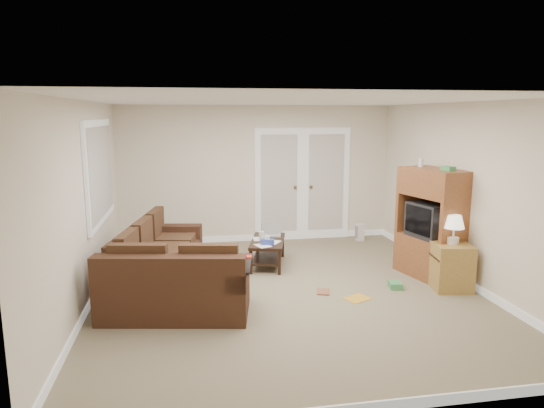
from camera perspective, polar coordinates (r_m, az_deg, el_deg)
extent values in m
plane|color=gray|center=(6.58, 1.78, -10.26)|extent=(5.50, 5.50, 0.00)
cube|color=white|center=(6.16, 1.92, 12.06)|extent=(5.00, 5.50, 0.02)
cube|color=silver|center=(6.24, -21.23, -0.19)|extent=(0.02, 5.50, 2.50)
cube|color=silver|center=(7.18, 21.79, 1.08)|extent=(0.02, 5.50, 2.50)
cube|color=silver|center=(8.93, -1.74, 3.53)|extent=(5.00, 0.02, 2.50)
cube|color=silver|center=(3.67, 10.66, -6.81)|extent=(5.00, 0.02, 2.50)
cube|color=white|center=(8.99, 0.82, 2.14)|extent=(0.90, 0.04, 2.13)
cube|color=white|center=(9.20, 6.34, 2.26)|extent=(0.90, 0.04, 2.13)
cube|color=silver|center=(8.96, 0.85, 2.43)|extent=(0.68, 0.02, 1.80)
cube|color=silver|center=(9.17, 6.39, 2.55)|extent=(0.68, 0.02, 1.80)
cube|color=white|center=(7.17, -19.63, 3.63)|extent=(0.04, 1.92, 1.42)
cube|color=silver|center=(7.17, -19.43, 3.64)|extent=(0.02, 1.74, 1.24)
cube|color=#3D2417|center=(7.03, -12.91, -7.43)|extent=(1.22, 2.29, 0.40)
cube|color=#3D2417|center=(7.00, -15.54, -4.21)|extent=(0.61, 2.18, 0.41)
cube|color=#3D2417|center=(7.87, -11.41, -3.17)|extent=(0.88, 0.37, 0.21)
cube|color=#482E1C|center=(6.94, -12.38, -5.44)|extent=(0.92, 2.15, 0.11)
cube|color=#3D2417|center=(5.94, -11.23, -10.75)|extent=(1.83, 1.14, 0.40)
cube|color=#3D2417|center=(5.52, -12.02, -8.01)|extent=(1.72, 0.52, 0.41)
cube|color=#3D2417|center=(5.74, -4.03, -8.12)|extent=(0.37, 0.88, 0.21)
cube|color=#482E1C|center=(5.92, -11.17, -8.18)|extent=(1.68, 0.84, 0.11)
cube|color=black|center=(5.70, -4.04, -6.99)|extent=(0.43, 0.80, 0.03)
cube|color=red|center=(5.90, -3.89, -6.21)|extent=(0.32, 0.16, 0.02)
cube|color=black|center=(7.57, -0.51, -4.41)|extent=(0.72, 1.08, 0.05)
cube|color=black|center=(7.64, -0.51, -6.21)|extent=(0.64, 1.00, 0.03)
cylinder|color=white|center=(7.52, -1.23, -3.79)|extent=(0.08, 0.08, 0.14)
cylinder|color=red|center=(7.48, -1.23, -2.78)|extent=(0.01, 0.01, 0.13)
cube|color=#2F419B|center=(7.30, -0.55, -4.48)|extent=(0.22, 0.15, 0.08)
cube|color=white|center=(7.48, -0.57, -4.41)|extent=(0.45, 0.60, 0.00)
cube|color=brown|center=(7.46, 18.07, -5.88)|extent=(0.76, 1.09, 0.59)
cube|color=brown|center=(7.24, 18.56, 2.39)|extent=(0.76, 1.09, 0.39)
cube|color=black|center=(7.31, 18.20, -1.82)|extent=(0.60, 0.69, 0.49)
cube|color=black|center=(7.15, 16.77, -1.85)|extent=(0.13, 0.50, 0.39)
cube|color=#439452|center=(7.03, 20.01, 3.95)|extent=(0.16, 0.20, 0.06)
cylinder|color=white|center=(7.43, 17.14, 4.66)|extent=(0.07, 0.07, 0.12)
cube|color=#A8813D|center=(7.01, 20.32, -6.92)|extent=(0.55, 0.55, 0.63)
cylinder|color=beige|center=(6.91, 20.51, -4.05)|extent=(0.15, 0.15, 0.10)
cylinder|color=beige|center=(6.88, 20.57, -3.12)|extent=(0.03, 0.03, 0.13)
cone|color=#F0E4CF|center=(6.85, 20.65, -1.94)|extent=(0.27, 0.27, 0.17)
cube|color=white|center=(9.24, 10.31, -3.26)|extent=(0.15, 0.13, 0.33)
cube|color=gold|center=(6.43, 10.02, -10.88)|extent=(0.38, 0.35, 0.01)
cube|color=#439452|center=(6.90, 14.28, -9.21)|extent=(0.20, 0.24, 0.09)
imported|color=brown|center=(6.58, 5.31, -10.22)|extent=(0.22, 0.26, 0.02)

